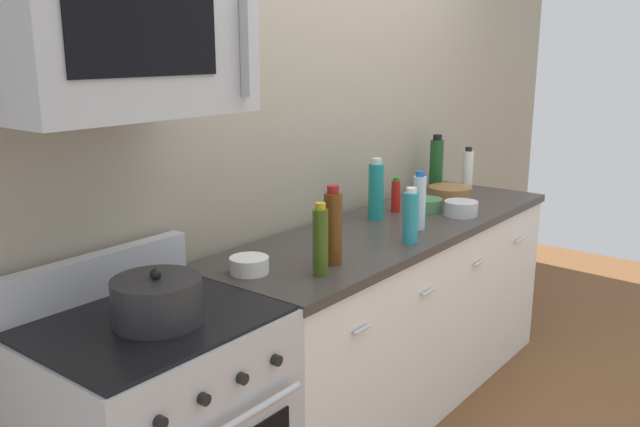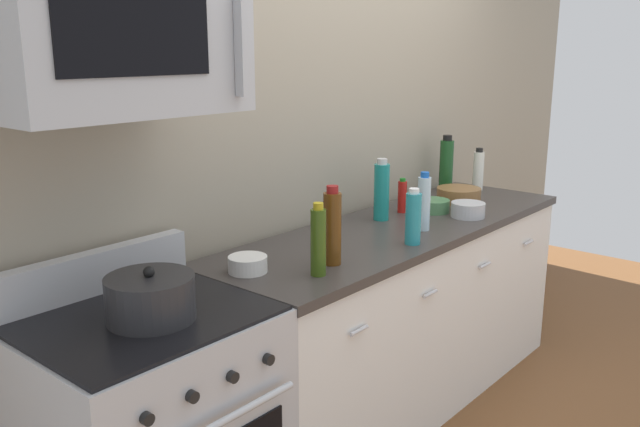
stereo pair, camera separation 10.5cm
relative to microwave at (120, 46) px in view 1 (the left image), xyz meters
The scene contains 17 objects.
ground_plane 2.28m from the microwave, ahead, with size 6.32×6.32×0.00m, color brown.
back_wall 1.56m from the microwave, 13.88° to the left, with size 5.27×0.10×2.70m, color #9E937F.
counter_unit 1.95m from the microwave, ahead, with size 2.18×0.66×0.92m.
microwave is the anchor object (origin of this frame).
bottle_wine_green 2.36m from the microwave, ahead, with size 0.08×0.08×0.33m.
bottle_sparkling_teal 1.63m from the microwave, ahead, with size 0.08×0.08×0.30m.
bottle_olive_oil 0.98m from the microwave, 18.36° to the right, with size 0.06×0.06×0.28m.
bottle_hot_sauce_red 1.83m from the microwave, ahead, with size 0.05×0.05×0.18m.
bottle_vinegar_white 2.52m from the microwave, ahead, with size 0.06×0.06×0.25m.
bottle_wine_amber 1.06m from the microwave, 12.33° to the right, with size 0.07×0.07×0.31m.
bottle_dish_soap 1.44m from the microwave, 12.08° to the right, with size 0.07×0.07×0.24m.
bottle_water_clear 1.62m from the microwave, ahead, with size 0.06×0.06×0.27m.
bowl_wooden_salad 2.21m from the microwave, ahead, with size 0.24×0.24×0.08m.
bowl_green_glaze 1.96m from the microwave, ahead, with size 0.17×0.17×0.06m.
bowl_steel_prep 1.98m from the microwave, ahead, with size 0.17×0.17×0.07m.
bowl_white_ceramic 0.95m from the microwave, ahead, with size 0.15×0.15×0.06m.
stockpot 0.76m from the microwave, 90.13° to the right, with size 0.28×0.28×0.17m.
Camera 1 is at (-2.67, -1.63, 1.75)m, focal length 37.56 mm.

